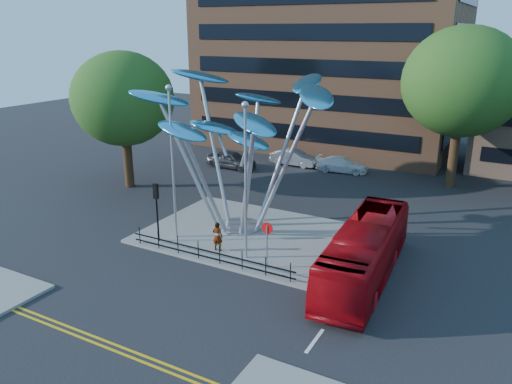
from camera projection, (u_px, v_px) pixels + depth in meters
The scene contains 17 objects.
ground at pixel (207, 282), 24.38m from camera, with size 120.00×120.00×0.00m, color black.
traffic_island at pixel (249, 234), 29.82m from camera, with size 12.00×9.00×0.15m, color slate.
double_yellow_near at pixel (120, 347), 19.38m from camera, with size 40.00×0.12×0.01m, color gold.
double_yellow_far at pixel (115, 351), 19.13m from camera, with size 40.00×0.12×0.01m, color gold.
tree_right at pixel (463, 82), 36.56m from camera, with size 8.80×8.80×12.11m.
tree_left at pixel (123, 99), 36.99m from camera, with size 7.60×7.60×10.32m.
leaf_sculpture at pixel (238, 118), 28.75m from camera, with size 12.72×9.54×9.51m.
street_lamp_left at pixel (172, 150), 27.68m from camera, with size 0.36×0.36×8.80m.
street_lamp_right at pixel (246, 168), 25.07m from camera, with size 0.36×0.36×8.30m.
traffic_light_island at pixel (156, 200), 27.93m from camera, with size 0.28×0.18×3.42m.
no_entry_sign_island at pixel (267, 237), 25.00m from camera, with size 0.60×0.10×2.45m.
pedestrian_railing_front at pixel (209, 254), 26.08m from camera, with size 10.00×0.06×1.00m.
red_bus at pixel (365, 251), 24.28m from camera, with size 2.42×10.36×2.89m, color #96060D.
pedestrian at pixel (218, 236), 27.22m from camera, with size 0.60×0.39×1.65m, color gray.
parked_car_left at pixel (231, 160), 44.05m from camera, with size 1.81×4.50×1.53m, color #38393F.
parked_car_mid at pixel (294, 158), 44.93m from camera, with size 1.51×4.32×1.42m, color #A0A3A8.
parked_car_right at pixel (342, 165), 42.89m from camera, with size 1.78×4.37×1.27m, color silver.
Camera 1 is at (12.59, -17.96, 11.76)m, focal length 35.00 mm.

